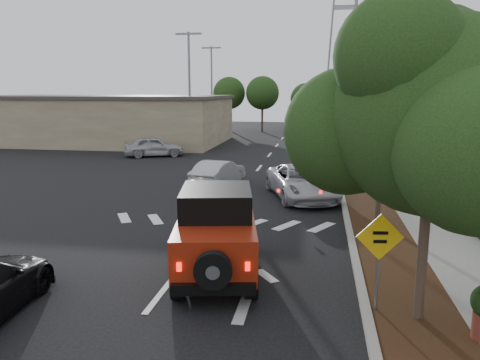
# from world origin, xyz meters

# --- Properties ---
(ground) EXTENTS (120.00, 120.00, 0.00)m
(ground) POSITION_xyz_m (0.00, 0.00, 0.00)
(ground) COLOR black
(ground) RESTS_ON ground
(curb) EXTENTS (0.20, 70.00, 0.15)m
(curb) POSITION_xyz_m (4.60, 12.00, 0.07)
(curb) COLOR #9E9B93
(curb) RESTS_ON ground
(planting_strip) EXTENTS (1.80, 70.00, 0.12)m
(planting_strip) POSITION_xyz_m (5.60, 12.00, 0.06)
(planting_strip) COLOR black
(planting_strip) RESTS_ON ground
(sidewalk) EXTENTS (2.00, 70.00, 0.12)m
(sidewalk) POSITION_xyz_m (7.50, 12.00, 0.06)
(sidewalk) COLOR gray
(sidewalk) RESTS_ON ground
(hedge) EXTENTS (0.80, 70.00, 0.80)m
(hedge) POSITION_xyz_m (8.90, 12.00, 0.40)
(hedge) COLOR black
(hedge) RESTS_ON ground
(commercial_building) EXTENTS (22.00, 12.00, 4.00)m
(commercial_building) POSITION_xyz_m (-16.00, 30.00, 2.00)
(commercial_building) COLOR #7E6C57
(commercial_building) RESTS_ON ground
(transmission_tower) EXTENTS (7.00, 4.00, 28.00)m
(transmission_tower) POSITION_xyz_m (6.00, 48.00, 0.00)
(transmission_tower) COLOR slate
(transmission_tower) RESTS_ON ground
(street_tree_near) EXTENTS (3.80, 3.80, 5.92)m
(street_tree_near) POSITION_xyz_m (5.60, -0.50, 0.00)
(street_tree_near) COLOR black
(street_tree_near) RESTS_ON ground
(street_tree_mid) EXTENTS (3.20, 3.20, 5.32)m
(street_tree_mid) POSITION_xyz_m (5.60, 6.50, 0.00)
(street_tree_mid) COLOR black
(street_tree_mid) RESTS_ON ground
(street_tree_far) EXTENTS (3.40, 3.40, 5.62)m
(street_tree_far) POSITION_xyz_m (5.60, 13.00, 0.00)
(street_tree_far) COLOR black
(street_tree_far) RESTS_ON ground
(light_pole_a) EXTENTS (2.00, 0.22, 9.00)m
(light_pole_a) POSITION_xyz_m (-6.50, 26.00, 0.00)
(light_pole_a) COLOR slate
(light_pole_a) RESTS_ON ground
(light_pole_b) EXTENTS (2.00, 0.22, 9.00)m
(light_pole_b) POSITION_xyz_m (-7.50, 38.00, 0.00)
(light_pole_b) COLOR slate
(light_pole_b) RESTS_ON ground
(red_jeep) EXTENTS (2.58, 4.48, 2.20)m
(red_jeep) POSITION_xyz_m (1.00, 1.45, 1.12)
(red_jeep) COLOR black
(red_jeep) RESTS_ON ground
(silver_suv_ahead) EXTENTS (3.80, 5.60, 1.42)m
(silver_suv_ahead) POSITION_xyz_m (2.84, 10.38, 0.71)
(silver_suv_ahead) COLOR #B6B8BF
(silver_suv_ahead) RESTS_ON ground
(silver_sedan_oncoming) EXTENTS (2.15, 4.12, 1.29)m
(silver_sedan_oncoming) POSITION_xyz_m (-1.30, 12.31, 0.65)
(silver_sedan_oncoming) COLOR #AEB0B6
(silver_sedan_oncoming) RESTS_ON ground
(parked_suv) EXTENTS (4.49, 3.17, 1.42)m
(parked_suv) POSITION_xyz_m (-8.00, 21.77, 0.71)
(parked_suv) COLOR #ACAFB4
(parked_suv) RESTS_ON ground
(speed_hump_sign) EXTENTS (0.97, 0.15, 2.08)m
(speed_hump_sign) POSITION_xyz_m (4.80, -0.26, 1.44)
(speed_hump_sign) COLOR slate
(speed_hump_sign) RESTS_ON ground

